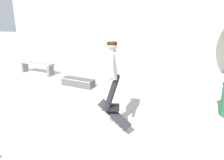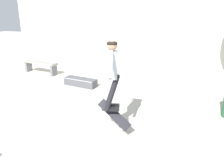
% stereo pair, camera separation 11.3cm
% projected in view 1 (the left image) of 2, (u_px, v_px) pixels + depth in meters
% --- Properties ---
extents(ground_plane, '(40.00, 40.00, 0.00)m').
position_uv_depth(ground_plane, '(68.00, 154.00, 4.14)').
color(ground_plane, '#B2AD9E').
extents(building_backdrop, '(13.75, 0.52, 5.47)m').
position_uv_depth(building_backdrop, '(137.00, 17.00, 10.02)').
color(building_backdrop, beige).
rests_on(building_backdrop, ground_plane).
extents(park_bench, '(1.74, 0.66, 0.52)m').
position_uv_depth(park_bench, '(37.00, 65.00, 9.24)').
color(park_bench, gray).
rests_on(park_bench, ground_plane).
extents(skate_ledge, '(1.26, 0.57, 0.28)m').
position_uv_depth(skate_ledge, '(78.00, 82.00, 7.82)').
color(skate_ledge, '#4C4C51').
rests_on(skate_ledge, ground_plane).
extents(skater, '(0.40, 1.23, 1.48)m').
position_uv_depth(skater, '(112.00, 69.00, 4.44)').
color(skater, '#9EA8B2').
extents(skateboard_flipping, '(0.79, 0.32, 0.59)m').
position_uv_depth(skateboard_flipping, '(114.00, 115.00, 4.72)').
color(skateboard_flipping, black).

